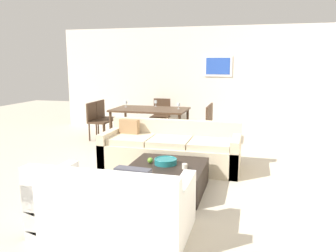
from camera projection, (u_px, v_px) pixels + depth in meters
name	position (u px, v px, depth m)	size (l,w,h in m)	color
ground_plane	(171.00, 173.00, 5.53)	(18.00, 18.00, 0.00)	#BCB29E
back_wall_unit	(215.00, 80.00, 8.57)	(8.40, 0.09, 2.70)	silver
sofa_beige	(170.00, 150.00, 5.82)	(2.36, 0.90, 0.78)	beige
loveseat_white	(114.00, 206.00, 3.57)	(1.62, 0.90, 0.78)	white
coffee_table	(167.00, 178.00, 4.73)	(1.04, 1.06, 0.38)	black
decorative_bowl	(166.00, 161.00, 4.73)	(0.32, 0.32, 0.08)	#19666B
candle_jar	(185.00, 166.00, 4.53)	(0.07, 0.07, 0.07)	silver
apple_on_coffee_table	(150.00, 160.00, 4.78)	(0.08, 0.08, 0.08)	#669E2D
dining_table	(150.00, 112.00, 7.74)	(1.71, 1.03, 0.75)	#422D1E
dining_chair_left_near	(96.00, 118.00, 7.86)	(0.44, 0.44, 0.88)	#422D1E
dining_chair_right_near	(203.00, 123.00, 7.24)	(0.44, 0.44, 0.88)	#422D1E
dining_chair_left_far	(105.00, 116.00, 8.30)	(0.44, 0.44, 0.88)	#422D1E
dining_chair_head	(161.00, 113.00, 8.65)	(0.44, 0.44, 0.88)	#422D1E
dining_chair_right_far	(206.00, 120.00, 7.68)	(0.44, 0.44, 0.88)	#422D1E
wine_glass_right_far	(179.00, 105.00, 7.67)	(0.07, 0.07, 0.14)	silver
wine_glass_head	(156.00, 102.00, 8.14)	(0.06, 0.06, 0.15)	silver
wine_glass_left_far	(126.00, 102.00, 7.99)	(0.07, 0.07, 0.15)	silver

